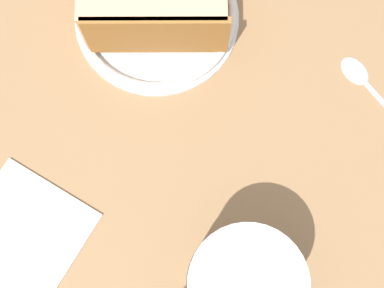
{
  "coord_description": "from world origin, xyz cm",
  "views": [
    {
      "loc": [
        11.18,
        -12.52,
        46.97
      ],
      "look_at": [
        4.54,
        -4.85,
        3.0
      ],
      "focal_mm": 51.87,
      "sensor_mm": 36.0,
      "label": 1
    }
  ],
  "objects_px": {
    "tea_mug": "(241,284)",
    "teaspoon": "(368,83)",
    "small_plate": "(157,16)",
    "cake_slice": "(154,1)",
    "folded_napkin": "(9,257)"
  },
  "relations": [
    {
      "from": "cake_slice",
      "to": "folded_napkin",
      "type": "xyz_separation_m",
      "value": [
        0.05,
        -0.24,
        -0.04
      ]
    },
    {
      "from": "small_plate",
      "to": "teaspoon",
      "type": "bearing_deg",
      "value": 22.26
    },
    {
      "from": "small_plate",
      "to": "folded_napkin",
      "type": "relative_size",
      "value": 1.09
    },
    {
      "from": "tea_mug",
      "to": "teaspoon",
      "type": "xyz_separation_m",
      "value": [
        -0.02,
        0.21,
        -0.04
      ]
    },
    {
      "from": "small_plate",
      "to": "cake_slice",
      "type": "height_order",
      "value": "cake_slice"
    },
    {
      "from": "tea_mug",
      "to": "small_plate",
      "type": "bearing_deg",
      "value": 146.99
    },
    {
      "from": "tea_mug",
      "to": "folded_napkin",
      "type": "height_order",
      "value": "tea_mug"
    },
    {
      "from": "tea_mug",
      "to": "folded_napkin",
      "type": "bearing_deg",
      "value": -145.5
    },
    {
      "from": "teaspoon",
      "to": "cake_slice",
      "type": "bearing_deg",
      "value": -156.98
    },
    {
      "from": "cake_slice",
      "to": "tea_mug",
      "type": "height_order",
      "value": "tea_mug"
    },
    {
      "from": "small_plate",
      "to": "tea_mug",
      "type": "height_order",
      "value": "tea_mug"
    },
    {
      "from": "tea_mug",
      "to": "teaspoon",
      "type": "relative_size",
      "value": 0.96
    },
    {
      "from": "cake_slice",
      "to": "teaspoon",
      "type": "xyz_separation_m",
      "value": [
        0.18,
        0.08,
        -0.04
      ]
    },
    {
      "from": "cake_slice",
      "to": "folded_napkin",
      "type": "relative_size",
      "value": 1.03
    },
    {
      "from": "tea_mug",
      "to": "teaspoon",
      "type": "distance_m",
      "value": 0.21
    }
  ]
}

